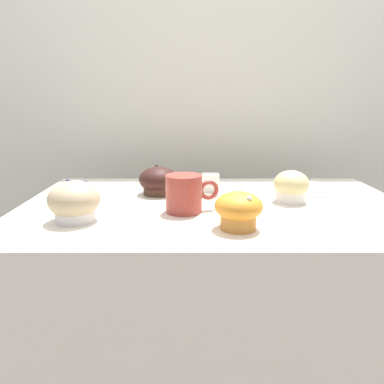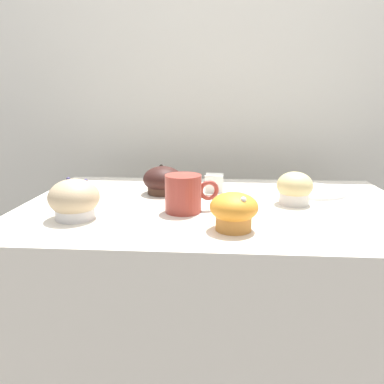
{
  "view_description": "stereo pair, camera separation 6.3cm",
  "coord_description": "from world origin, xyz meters",
  "px_view_note": "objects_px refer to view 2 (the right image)",
  "views": [
    {
      "loc": [
        -0.06,
        -0.94,
        1.15
      ],
      "look_at": [
        -0.06,
        -0.05,
        0.93
      ],
      "focal_mm": 35.0,
      "sensor_mm": 36.0,
      "label": 1
    },
    {
      "loc": [
        0.01,
        -0.94,
        1.15
      ],
      "look_at": [
        -0.06,
        -0.05,
        0.93
      ],
      "focal_mm": 35.0,
      "sensor_mm": 36.0,
      "label": 2
    }
  ],
  "objects_px": {
    "coffee_cup": "(184,193)",
    "muffin_back_left": "(74,200)",
    "muffin_back_right": "(295,188)",
    "serving_plate": "(313,191)",
    "muffin_front_left": "(234,211)",
    "muffin_front_center": "(163,181)"
  },
  "relations": [
    {
      "from": "coffee_cup",
      "to": "muffin_back_left",
      "type": "bearing_deg",
      "value": -163.69
    },
    {
      "from": "muffin_back_right",
      "to": "serving_plate",
      "type": "distance_m",
      "value": 0.16
    },
    {
      "from": "muffin_front_left",
      "to": "coffee_cup",
      "type": "bearing_deg",
      "value": 132.97
    },
    {
      "from": "muffin_front_center",
      "to": "serving_plate",
      "type": "relative_size",
      "value": 0.59
    },
    {
      "from": "muffin_front_left",
      "to": "coffee_cup",
      "type": "xyz_separation_m",
      "value": [
        -0.11,
        0.12,
        0.01
      ]
    },
    {
      "from": "muffin_back_right",
      "to": "muffin_front_left",
      "type": "relative_size",
      "value": 0.91
    },
    {
      "from": "coffee_cup",
      "to": "serving_plate",
      "type": "relative_size",
      "value": 0.69
    },
    {
      "from": "muffin_front_left",
      "to": "coffee_cup",
      "type": "relative_size",
      "value": 0.77
    },
    {
      "from": "coffee_cup",
      "to": "muffin_front_left",
      "type": "bearing_deg",
      "value": -47.03
    },
    {
      "from": "serving_plate",
      "to": "muffin_back_right",
      "type": "bearing_deg",
      "value": -121.61
    },
    {
      "from": "muffin_back_right",
      "to": "coffee_cup",
      "type": "bearing_deg",
      "value": -162.34
    },
    {
      "from": "muffin_front_center",
      "to": "muffin_back_left",
      "type": "distance_m",
      "value": 0.3
    },
    {
      "from": "muffin_back_left",
      "to": "muffin_front_left",
      "type": "distance_m",
      "value": 0.36
    },
    {
      "from": "coffee_cup",
      "to": "serving_plate",
      "type": "bearing_deg",
      "value": 31.43
    },
    {
      "from": "muffin_front_left",
      "to": "muffin_front_center",
      "type": "bearing_deg",
      "value": 122.86
    },
    {
      "from": "muffin_back_right",
      "to": "muffin_front_center",
      "type": "bearing_deg",
      "value": 166.3
    },
    {
      "from": "muffin_front_left",
      "to": "coffee_cup",
      "type": "height_order",
      "value": "coffee_cup"
    },
    {
      "from": "muffin_front_center",
      "to": "coffee_cup",
      "type": "distance_m",
      "value": 0.19
    },
    {
      "from": "muffin_front_center",
      "to": "muffin_back_left",
      "type": "xyz_separation_m",
      "value": [
        -0.17,
        -0.25,
        0.01
      ]
    },
    {
      "from": "muffin_back_left",
      "to": "serving_plate",
      "type": "xyz_separation_m",
      "value": [
        0.6,
        0.29,
        -0.04
      ]
    },
    {
      "from": "muffin_front_center",
      "to": "muffin_front_left",
      "type": "distance_m",
      "value": 0.36
    },
    {
      "from": "muffin_front_center",
      "to": "serving_plate",
      "type": "bearing_deg",
      "value": 5.7
    }
  ]
}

